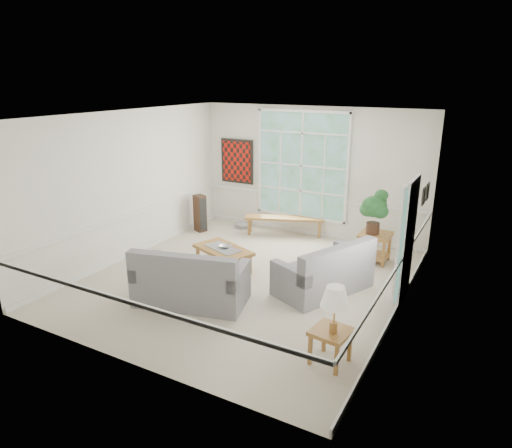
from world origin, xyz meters
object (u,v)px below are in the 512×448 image
at_px(loveseat_right, 324,266).
at_px(coffee_table, 223,259).
at_px(loveseat_front, 191,275).
at_px(end_table, 375,247).
at_px(side_table, 330,346).

bearing_deg(loveseat_right, coffee_table, -154.02).
bearing_deg(loveseat_right, loveseat_front, -116.55).
xyz_separation_m(loveseat_right, coffee_table, (-2.03, -0.07, -0.24)).
relative_size(coffee_table, end_table, 1.97).
bearing_deg(loveseat_front, end_table, 40.63).
xyz_separation_m(coffee_table, end_table, (2.47, 1.84, 0.08)).
bearing_deg(loveseat_front, loveseat_right, 24.47).
bearing_deg(loveseat_front, side_table, -26.34).
bearing_deg(loveseat_right, end_table, 100.08).
height_order(loveseat_right, loveseat_front, loveseat_front).
height_order(coffee_table, end_table, end_table).
height_order(coffee_table, side_table, side_table).
relative_size(loveseat_right, loveseat_front, 0.95).
height_order(loveseat_front, coffee_table, loveseat_front).
height_order(loveseat_front, end_table, loveseat_front).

